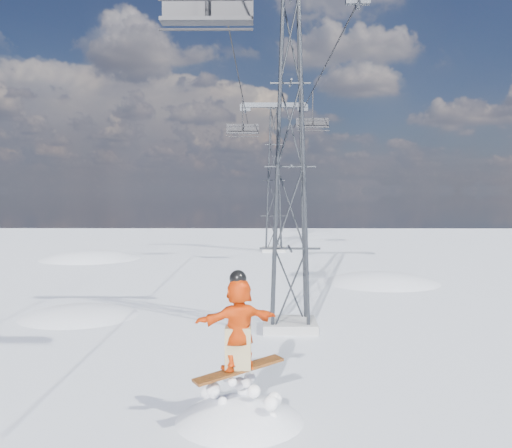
% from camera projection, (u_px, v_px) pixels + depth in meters
% --- Properties ---
extents(ground, '(120.00, 120.00, 0.00)m').
position_uv_depth(ground, '(269.00, 427.00, 11.34)').
color(ground, white).
rests_on(ground, ground).
extents(snow_terrain, '(39.00, 37.00, 22.00)m').
position_uv_depth(snow_terrain, '(182.00, 436.00, 33.14)').
color(snow_terrain, white).
rests_on(snow_terrain, ground).
extents(lift_tower_near, '(5.20, 1.80, 11.43)m').
position_uv_depth(lift_tower_near, '(290.00, 167.00, 19.00)').
color(lift_tower_near, '#999999').
rests_on(lift_tower_near, ground).
extents(lift_tower_far, '(5.20, 1.80, 11.43)m').
position_uv_depth(lift_tower_far, '(274.00, 181.00, 43.95)').
color(lift_tower_far, '#999999').
rests_on(lift_tower_far, ground).
extents(haul_cables, '(4.46, 51.00, 0.06)m').
position_uv_depth(haul_cables, '(280.00, 74.00, 30.16)').
color(haul_cables, black).
rests_on(haul_cables, ground).
extents(lift_chair_near, '(2.10, 0.60, 2.61)m').
position_uv_depth(lift_chair_near, '(207.00, 12.00, 12.97)').
color(lift_chair_near, black).
rests_on(lift_chair_near, ground).
extents(lift_chair_mid, '(2.02, 0.58, 2.51)m').
position_uv_depth(lift_chair_mid, '(312.00, 124.00, 35.18)').
color(lift_chair_mid, black).
rests_on(lift_chair_mid, ground).
extents(lift_chair_far, '(2.14, 0.61, 2.65)m').
position_uv_depth(lift_chair_far, '(243.00, 129.00, 37.52)').
color(lift_chair_far, black).
rests_on(lift_chair_far, ground).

